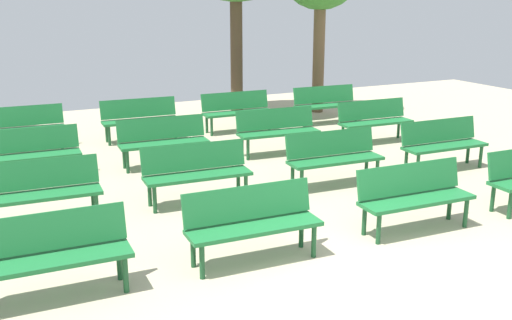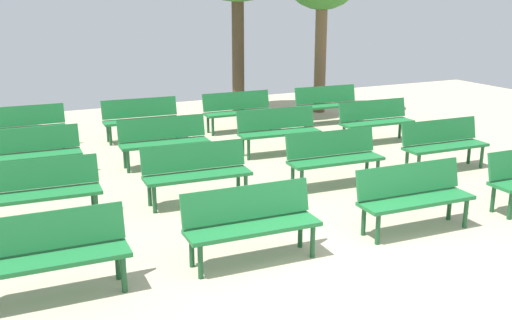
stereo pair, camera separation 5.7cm
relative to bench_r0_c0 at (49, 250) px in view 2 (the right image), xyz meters
The scene contains 16 objects.
ground_plane 3.78m from the bench_r0_c0, 27.38° to the right, with size 24.00×24.00×0.00m, color #BCAD8E.
bench_r0_c0 is the anchor object (origin of this frame).
bench_r0_c1 2.24m from the bench_r0_c0, ahead, with size 1.62×0.55×0.87m.
bench_r0_c2 4.57m from the bench_r0_c0, ahead, with size 1.62×0.55×0.87m.
bench_r1_c0 2.17m from the bench_r0_c0, 86.12° to the left, with size 1.62×0.57×0.87m.
bench_r1_c1 3.14m from the bench_r0_c0, 41.27° to the left, with size 1.63×0.57×0.87m.
bench_r1_c2 5.04m from the bench_r0_c0, 22.04° to the left, with size 1.62×0.56×0.87m.
bench_r1_c3 7.14m from the bench_r0_c0, 14.68° to the left, with size 1.62×0.54×0.87m.
bench_r2_c0 4.31m from the bench_r0_c0, 86.66° to the left, with size 1.62×0.55×0.87m.
bench_r2_c1 4.87m from the bench_r0_c0, 59.03° to the left, with size 1.63×0.58×0.87m.
bench_r2_c2 6.23m from the bench_r0_c0, 40.15° to the left, with size 1.63×0.60×0.87m.
bench_r2_c3 8.06m from the bench_r0_c0, 29.39° to the left, with size 1.62×0.55×0.87m.
bench_r3_c0 6.45m from the bench_r0_c0, 87.10° to the left, with size 1.62×0.55×0.87m.
bench_r3_c1 6.81m from the bench_r0_c0, 67.04° to the left, with size 1.63×0.57×0.87m.
bench_r3_c2 7.85m from the bench_r0_c0, 51.70° to the left, with size 1.62×0.54×0.87m.
bench_r3_c3 9.35m from the bench_r0_c0, 40.11° to the left, with size 1.63×0.58×0.87m.
Camera 2 is at (-3.85, -4.29, 3.06)m, focal length 41.96 mm.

